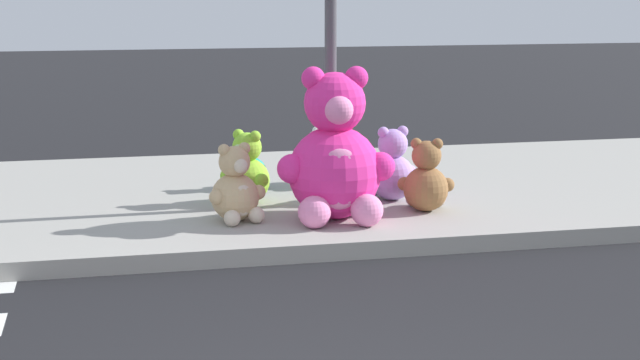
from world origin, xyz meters
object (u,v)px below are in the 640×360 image
object	(u,v)px
plush_pink_large	(335,159)
plush_tan	(236,190)
plush_teal	(249,168)
plush_white	(317,162)
plush_lavender	(391,170)
plush_brown	(426,182)
sign_pole	(331,22)
plush_lime	(246,174)

from	to	relation	value
plush_pink_large	plush_tan	xyz separation A→B (m)	(-0.86, 0.11, -0.26)
plush_pink_large	plush_tan	world-z (taller)	plush_pink_large
plush_teal	plush_pink_large	bearing A→B (deg)	-69.26
plush_tan	plush_white	bearing A→B (deg)	53.25
plush_pink_large	plush_white	world-z (taller)	plush_pink_large
plush_tan	plush_teal	size ratio (longest dim) A/B	1.31
plush_lavender	plush_brown	xyz separation A→B (m)	(0.17, -0.52, -0.02)
plush_tan	plush_teal	world-z (taller)	plush_tan
sign_pole	plush_pink_large	size ratio (longest dim) A/B	2.38
plush_brown	plush_teal	world-z (taller)	plush_brown
plush_tan	plush_lavender	world-z (taller)	plush_lavender
plush_teal	plush_white	bearing A→B (deg)	1.81
plush_tan	plush_pink_large	bearing A→B (deg)	-7.33
plush_pink_large	plush_lavender	world-z (taller)	plush_pink_large
plush_teal	sign_pole	bearing A→B (deg)	-53.23
sign_pole	plush_lime	xyz separation A→B (m)	(-0.77, 0.22, -1.42)
sign_pole	plush_brown	world-z (taller)	sign_pole
plush_white	plush_tan	xyz separation A→B (m)	(-1.01, -1.36, 0.03)
plush_tan	plush_brown	bearing A→B (deg)	1.05
sign_pole	plush_tan	size ratio (longest dim) A/B	4.65
plush_white	plush_lavender	xyz separation A→B (m)	(0.56, -0.81, 0.04)
sign_pole	plush_lime	world-z (taller)	sign_pole
plush_tan	plush_lavender	bearing A→B (deg)	19.21
sign_pole	plush_lime	bearing A→B (deg)	163.84
sign_pole	plush_lime	distance (m)	1.63
plush_white	plush_lavender	bearing A→B (deg)	-55.37
plush_white	plush_brown	xyz separation A→B (m)	(0.73, -1.33, 0.03)
plush_pink_large	plush_tan	bearing A→B (deg)	172.67
plush_pink_large	plush_teal	bearing A→B (deg)	110.74
plush_white	plush_brown	bearing A→B (deg)	-61.07
plush_white	plush_pink_large	bearing A→B (deg)	-95.91
plush_pink_large	plush_white	bearing A→B (deg)	84.09
plush_lime	plush_teal	distance (m)	0.65
plush_lime	plush_brown	xyz separation A→B (m)	(1.56, -0.67, -0.01)
sign_pole	plush_teal	size ratio (longest dim) A/B	6.08
sign_pole	plush_teal	bearing A→B (deg)	126.77
sign_pole	plush_tan	world-z (taller)	sign_pole
plush_brown	plush_white	bearing A→B (deg)	118.93
plush_pink_large	sign_pole	bearing A→B (deg)	81.05
sign_pole	plush_teal	world-z (taller)	sign_pole
sign_pole	plush_white	xyz separation A→B (m)	(0.06, 0.88, -1.46)
sign_pole	plush_tan	bearing A→B (deg)	-153.38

